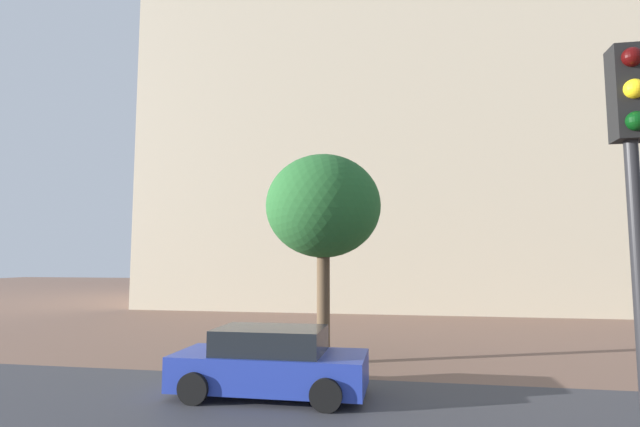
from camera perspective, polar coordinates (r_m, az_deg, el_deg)
The scene contains 6 objects.
ground_plane at distance 10.66m, azimuth -2.68°, elevation -21.36°, with size 120.00×120.00×0.00m, color brown.
street_asphalt_strip at distance 9.54m, azimuth -4.39°, elevation -23.26°, with size 120.00×6.18×0.00m, color #38383D.
landmark_building at distance 34.58m, azimuth 7.16°, elevation 8.63°, with size 28.44×16.09×38.75m.
car_blue at distance 10.79m, azimuth -5.95°, elevation -17.37°, with size 4.10×1.94×1.44m.
traffic_light_pole at distance 5.21m, azimuth 33.58°, elevation 0.96°, with size 0.28×0.34×4.91m.
tree_curb_far at distance 13.77m, azimuth 0.39°, elevation 0.75°, with size 3.32×3.32×5.95m.
Camera 1 is at (2.22, -0.01, 2.91)m, focal length 26.72 mm.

